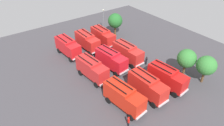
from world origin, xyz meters
TOP-DOWN VIEW (x-y plane):
  - ground_plane at (0.00, 0.00)m, footprint 56.60×56.60m
  - fire_truck_0 at (-9.98, -4.62)m, footprint 7.38×3.24m
  - fire_truck_1 at (0.17, -4.71)m, footprint 7.42×3.37m
  - fire_truck_2 at (9.40, -4.63)m, footprint 7.45×3.48m
  - fire_truck_3 at (-9.72, 0.12)m, footprint 7.28×2.96m
  - fire_truck_4 at (-0.30, 0.00)m, footprint 7.44×3.45m
  - fire_truck_5 at (9.71, 0.10)m, footprint 7.29×2.97m
  - fire_truck_6 at (-9.65, 4.38)m, footprint 7.24×2.86m
  - fire_truck_7 at (-0.34, 4.31)m, footprint 7.34×3.13m
  - fire_truck_8 at (10.06, 4.50)m, footprint 7.41×3.35m
  - firefighter_0 at (-9.11, 7.66)m, footprint 0.28×0.44m
  - firefighter_1 at (12.76, -6.50)m, footprint 0.48×0.39m
  - firefighter_2 at (0.61, -1.96)m, footprint 0.41×0.48m
  - firefighter_3 at (2.97, 6.62)m, footprint 0.32×0.46m
  - firefighter_4 at (-0.85, 6.49)m, footprint 0.43×0.48m
  - tree_0 at (-12.08, 9.91)m, footprint 3.71×3.71m
  - tree_1 at (9.71, 9.99)m, footprint 3.53×3.53m
  - tree_2 at (13.15, 10.92)m, footprint 3.50×3.50m
  - traffic_cone_0 at (-7.31, 7.32)m, footprint 0.39×0.39m
  - traffic_cone_1 at (5.98, -1.96)m, footprint 0.41×0.41m
  - lamppost at (-15.68, 8.72)m, footprint 0.36×0.36m

SIDE VIEW (x-z plane):
  - ground_plane at x=0.00m, z-range 0.00..0.00m
  - traffic_cone_0 at x=-7.31m, z-range 0.00..0.55m
  - traffic_cone_1 at x=5.98m, z-range 0.00..0.58m
  - firefighter_2 at x=0.61m, z-range 0.09..1.74m
  - firefighter_0 at x=-9.11m, z-range 0.11..1.84m
  - firefighter_1 at x=12.76m, z-range 0.11..1.87m
  - firefighter_4 at x=-0.85m, z-range 0.12..1.92m
  - firefighter_3 at x=2.97m, z-range 0.12..1.95m
  - fire_truck_0 at x=-9.98m, z-range 0.21..4.09m
  - fire_truck_1 at x=0.17m, z-range 0.21..4.09m
  - fire_truck_2 at x=9.40m, z-range 0.21..4.09m
  - fire_truck_3 at x=-9.72m, z-range 0.21..4.09m
  - fire_truck_4 at x=-0.30m, z-range 0.21..4.09m
  - fire_truck_5 at x=9.71m, z-range 0.21..4.09m
  - fire_truck_6 at x=-9.65m, z-range 0.21..4.09m
  - fire_truck_7 at x=-0.34m, z-range 0.21..4.09m
  - fire_truck_8 at x=10.06m, z-range 0.21..4.09m
  - lamppost at x=-15.68m, z-range 0.55..6.65m
  - tree_2 at x=13.15m, z-range 0.94..6.36m
  - tree_1 at x=9.71m, z-range 0.95..6.42m
  - tree_0 at x=-12.08m, z-range 0.99..6.74m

